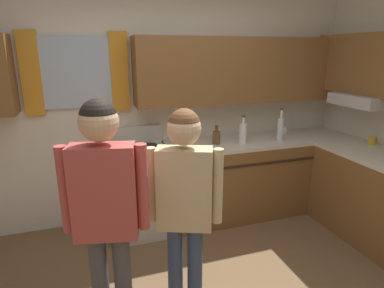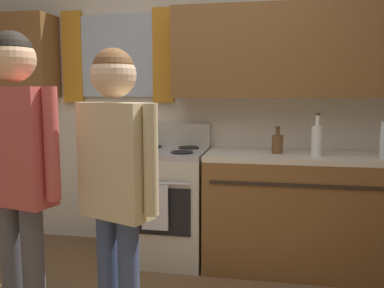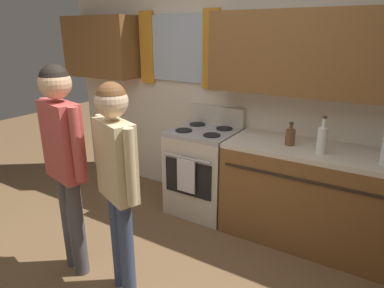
{
  "view_description": "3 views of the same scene",
  "coord_description": "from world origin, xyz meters",
  "px_view_note": "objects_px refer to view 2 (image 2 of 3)",
  "views": [
    {
      "loc": [
        -0.73,
        -1.66,
        1.89
      ],
      "look_at": [
        0.05,
        0.71,
        1.17
      ],
      "focal_mm": 30.37,
      "sensor_mm": 36.0,
      "label": 1
    },
    {
      "loc": [
        0.52,
        -1.61,
        1.35
      ],
      "look_at": [
        0.13,
        0.52,
        1.08
      ],
      "focal_mm": 37.95,
      "sensor_mm": 36.0,
      "label": 2
    },
    {
      "loc": [
        1.34,
        -1.33,
        1.85
      ],
      "look_at": [
        0.2,
        0.53,
        1.12
      ],
      "focal_mm": 31.43,
      "sensor_mm": 36.0,
      "label": 3
    }
  ],
  "objects_px": {
    "bottle_squat_brown": "(277,143)",
    "adult_in_plaid": "(116,173)",
    "bottle_milk_white": "(317,140)",
    "adult_left": "(17,159)",
    "stove_oven": "(167,202)"
  },
  "relations": [
    {
      "from": "bottle_milk_white",
      "to": "adult_left",
      "type": "bearing_deg",
      "value": -140.24
    },
    {
      "from": "adult_left",
      "to": "adult_in_plaid",
      "type": "bearing_deg",
      "value": 2.91
    },
    {
      "from": "adult_left",
      "to": "adult_in_plaid",
      "type": "height_order",
      "value": "adult_left"
    },
    {
      "from": "adult_left",
      "to": "stove_oven",
      "type": "bearing_deg",
      "value": 74.29
    },
    {
      "from": "stove_oven",
      "to": "adult_in_plaid",
      "type": "xyz_separation_m",
      "value": [
        0.1,
        -1.37,
        0.51
      ]
    },
    {
      "from": "adult_in_plaid",
      "to": "stove_oven",
      "type": "bearing_deg",
      "value": 94.24
    },
    {
      "from": "stove_oven",
      "to": "adult_left",
      "type": "distance_m",
      "value": 1.56
    },
    {
      "from": "bottle_milk_white",
      "to": "adult_left",
      "type": "xyz_separation_m",
      "value": [
        -1.55,
        -1.29,
        0.02
      ]
    },
    {
      "from": "bottle_squat_brown",
      "to": "adult_in_plaid",
      "type": "bearing_deg",
      "value": -119.99
    },
    {
      "from": "bottle_milk_white",
      "to": "adult_in_plaid",
      "type": "height_order",
      "value": "adult_in_plaid"
    },
    {
      "from": "bottle_squat_brown",
      "to": "adult_in_plaid",
      "type": "relative_size",
      "value": 0.13
    },
    {
      "from": "adult_left",
      "to": "adult_in_plaid",
      "type": "xyz_separation_m",
      "value": [
        0.5,
        0.03,
        -0.05
      ]
    },
    {
      "from": "bottle_squat_brown",
      "to": "adult_left",
      "type": "relative_size",
      "value": 0.12
    },
    {
      "from": "stove_oven",
      "to": "bottle_squat_brown",
      "type": "xyz_separation_m",
      "value": [
        0.88,
        -0.03,
        0.51
      ]
    },
    {
      "from": "bottle_squat_brown",
      "to": "bottle_milk_white",
      "type": "relative_size",
      "value": 0.65
    }
  ]
}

